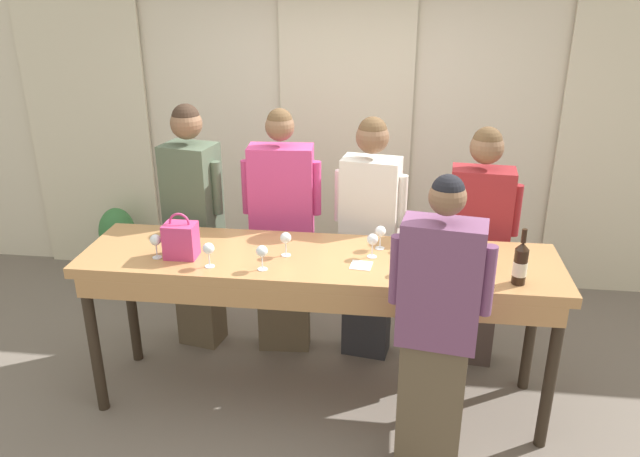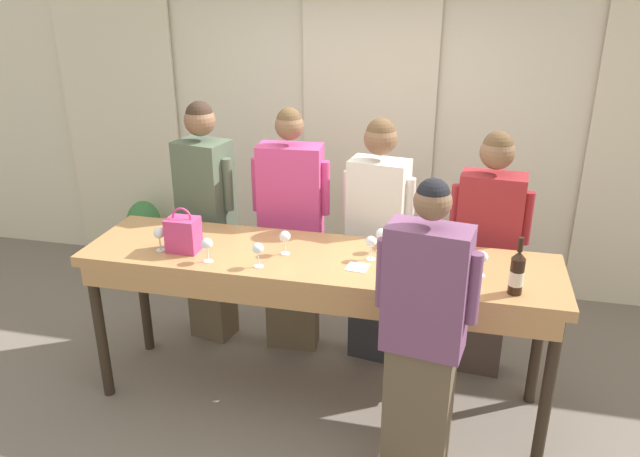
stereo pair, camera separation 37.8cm
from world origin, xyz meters
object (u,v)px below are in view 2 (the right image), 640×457
Objects in this scene: host_pouring at (423,339)px; guest_striped_shirt at (486,253)px; wine_glass_back_mid at (258,249)px; wine_glass_center_mid at (482,258)px; wine_glass_front_mid at (417,237)px; wine_bottle at (517,273)px; potted_plant at (145,235)px; wine_glass_back_right at (381,235)px; wine_glass_front_right at (285,237)px; guest_cream_sweater at (377,239)px; guest_olive_jacket at (207,221)px; guest_pink_top at (291,231)px; wine_glass_front_left at (371,242)px; wine_glass_center_left at (410,259)px; tasting_bar at (317,272)px; handbag at (183,234)px; wine_glass_center_right at (207,244)px.

guest_striped_shirt is at bearing 74.27° from host_pouring.
wine_glass_center_mid is at bearing 7.99° from wine_glass_back_mid.
wine_bottle is at bearing -35.39° from wine_glass_front_mid.
wine_glass_back_right is at bearing -30.04° from potted_plant.
wine_glass_front_right is 0.81m from guest_cream_sweater.
wine_glass_center_mid is 0.08× the size of guest_olive_jacket.
guest_pink_top is 2.67× the size of potted_plant.
potted_plant is (-2.40, 1.39, -0.80)m from wine_glass_back_right.
wine_glass_center_mid is at bearing -1.55° from wine_glass_front_right.
wine_glass_center_left is at bearing -36.33° from wine_glass_front_left.
tasting_bar is at bearing -114.43° from guest_cream_sweater.
handbag is at bearing -124.41° from guest_pink_top.
wine_glass_center_right reaches higher than tasting_bar.
potted_plant is (-1.74, 1.77, -0.80)m from wine_glass_back_mid.
wine_glass_back_mid is at bearing -175.44° from wine_glass_center_left.
handbag is 1.88× the size of wine_glass_back_right.
wine_glass_back_mid is at bearing -50.59° from guest_olive_jacket.
wine_glass_center_right is 0.08× the size of guest_cream_sweater.
wine_glass_center_left is (-0.57, 0.07, -0.01)m from wine_bottle.
wine_glass_center_right is at bearing -161.36° from wine_glass_front_mid.
potted_plant is (-1.43, 1.77, -0.80)m from wine_glass_center_right.
host_pouring is at bearing -38.27° from tasting_bar.
handbag is 0.53m from wine_glass_back_mid.
host_pouring is (-0.33, -1.16, -0.00)m from guest_striped_shirt.
tasting_bar is at bearing -154.16° from wine_glass_back_right.
guest_cream_sweater is at bearing 0.00° from guest_pink_top.
handbag is 0.63m from wine_glass_front_right.
tasting_bar is at bearing 178.33° from wine_glass_center_mid.
wine_glass_front_mid is at bearing -24.73° from guest_pink_top.
wine_glass_front_mid is 1.00× the size of wine_glass_center_right.
guest_olive_jacket is at bearing 161.82° from wine_glass_back_right.
guest_pink_top is 1.03× the size of host_pouring.
guest_pink_top reaches higher than wine_glass_front_left.
guest_olive_jacket reaches higher than wine_glass_center_right.
wine_glass_center_right is at bearing -158.60° from wine_glass_back_right.
wine_glass_front_mid is 0.09× the size of guest_striped_shirt.
potted_plant is at bearing 128.82° from wine_glass_center_right.
guest_striped_shirt is at bearing 31.24° from tasting_bar.
wine_glass_front_right is at bearing 26.78° from wine_glass_center_right.
wine_glass_front_left and wine_glass_front_right have the same top height.
guest_olive_jacket is (-0.97, 0.62, 0.01)m from tasting_bar.
wine_glass_front_right is at bearing 178.45° from wine_glass_center_mid.
tasting_bar is at bearing -32.35° from guest_olive_jacket.
wine_bottle is 2.16× the size of wine_glass_center_left.
tasting_bar is 19.32× the size of wine_glass_front_right.
guest_cream_sweater reaches higher than wine_glass_back_mid.
wine_bottle is at bearing -16.88° from wine_glass_front_left.
guest_striped_shirt reaches higher than wine_glass_center_left.
wine_glass_front_mid is 0.44m from wine_glass_center_mid.
potted_plant is at bearing 149.96° from wine_glass_back_right.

